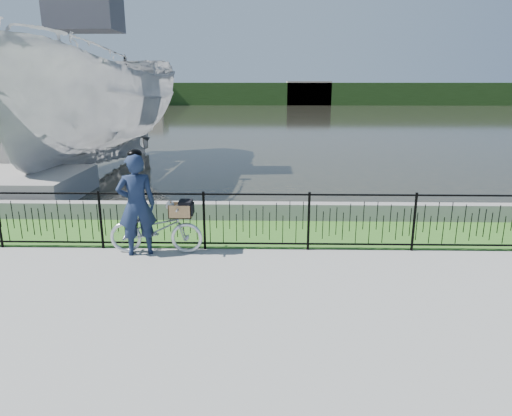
{
  "coord_description": "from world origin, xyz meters",
  "views": [
    {
      "loc": [
        0.18,
        -6.73,
        3.15
      ],
      "look_at": [
        0.01,
        1.0,
        1.0
      ],
      "focal_mm": 32.0,
      "sensor_mm": 36.0,
      "label": 1
    }
  ],
  "objects_px": {
    "bicycle_rig": "(157,229)",
    "boat_near": "(93,105)",
    "cyclist": "(136,204)",
    "boat_far": "(4,133)"
  },
  "relations": [
    {
      "from": "cyclist",
      "to": "boat_far",
      "type": "height_order",
      "value": "cyclist"
    },
    {
      "from": "cyclist",
      "to": "boat_near",
      "type": "xyz_separation_m",
      "value": [
        -3.63,
        7.99,
        1.37
      ]
    },
    {
      "from": "cyclist",
      "to": "boat_near",
      "type": "bearing_deg",
      "value": 114.42
    },
    {
      "from": "bicycle_rig",
      "to": "boat_far",
      "type": "bearing_deg",
      "value": 128.92
    },
    {
      "from": "boat_near",
      "to": "boat_far",
      "type": "xyz_separation_m",
      "value": [
        -5.34,
        3.59,
        -1.36
      ]
    },
    {
      "from": "bicycle_rig",
      "to": "boat_far",
      "type": "distance_m",
      "value": 14.8
    },
    {
      "from": "bicycle_rig",
      "to": "boat_far",
      "type": "xyz_separation_m",
      "value": [
        -9.29,
        11.5,
        0.51
      ]
    },
    {
      "from": "bicycle_rig",
      "to": "cyclist",
      "type": "bearing_deg",
      "value": -166.1
    },
    {
      "from": "bicycle_rig",
      "to": "boat_near",
      "type": "distance_m",
      "value": 9.04
    },
    {
      "from": "boat_near",
      "to": "cyclist",
      "type": "bearing_deg",
      "value": -65.58
    }
  ]
}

